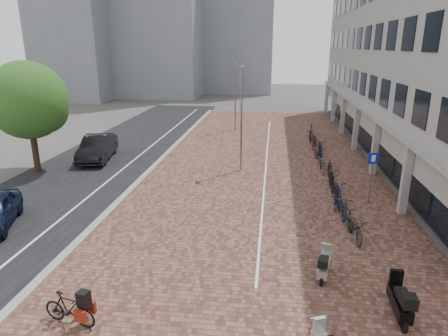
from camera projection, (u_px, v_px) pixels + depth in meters
The scene contains 17 objects.
ground at pixel (206, 242), 16.00m from camera, with size 140.00×140.00×0.00m, color #474442.
plaza_brick at pixel (263, 161), 27.12m from camera, with size 14.50×42.00×0.04m, color brown.
street_asphalt at pixel (112, 156), 28.44m from camera, with size 8.00×50.00×0.03m, color black.
curb at pixel (164, 157), 27.95m from camera, with size 0.35×42.00×0.14m, color gray.
lane_line at pixel (138, 157), 28.19m from camera, with size 0.12×44.00×0.00m, color white.
parking_line at pixel (266, 161), 27.08m from camera, with size 0.10×30.00×0.00m, color white.
office_building at pixel (428, 34), 27.07m from camera, with size 8.40×40.00×15.00m.
bg_towers at pixel (166, 2), 59.87m from camera, with size 33.00×23.00×32.00m.
car_dark at pixel (97, 148), 27.33m from camera, with size 1.79×5.14×1.69m, color black.
hero_bike at pixel (69, 308), 11.12m from camera, with size 1.77×0.81×1.20m.
scooter_front at pixel (324, 264), 13.40m from camera, with size 0.48×1.52×1.05m, color #AEAEB3, non-canonical shape.
scooter_mid at pixel (400, 299), 11.38m from camera, with size 0.56×1.80×1.23m, color black, non-canonical shape.
parking_sign at pixel (372, 169), 19.34m from camera, with size 0.55×0.19×2.67m.
lamp_near at pixel (241, 121), 24.18m from camera, with size 0.12×0.12×6.46m, color slate.
lamp_far at pixel (235, 98), 36.15m from camera, with size 0.12×0.12×6.08m, color gray.
street_tree at pixel (31, 102), 23.82m from camera, with size 4.72×4.72×6.87m.
bike_row at pixel (324, 162), 25.22m from camera, with size 1.22×21.45×1.05m.
Camera 1 is at (2.55, -14.16, 7.66)m, focal length 31.41 mm.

